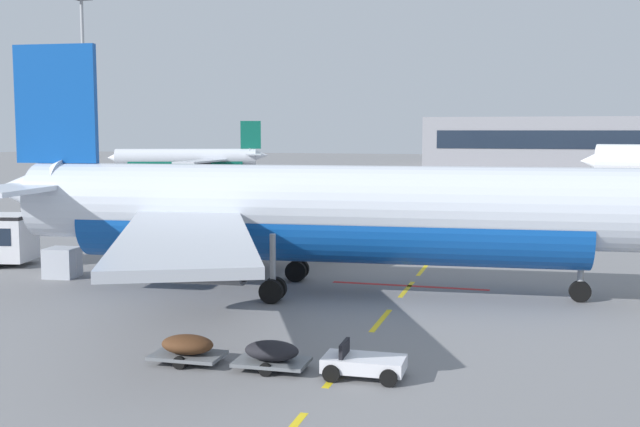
{
  "coord_description": "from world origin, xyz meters",
  "views": [
    {
      "loc": [
        24.09,
        -16.88,
        7.89
      ],
      "look_at": [
        11.5,
        28.4,
        2.86
      ],
      "focal_mm": 43.91,
      "sensor_mm": 36.0,
      "label": 1
    }
  ],
  "objects_px": {
    "uld_cargo_container": "(62,263)",
    "airliner_far_center": "(189,159)",
    "catering_truck": "(238,212)",
    "apron_light_mast_near": "(84,72)",
    "airliner_foreground": "(314,212)",
    "ground_power_truck": "(62,204)",
    "baggage_train": "(273,355)"
  },
  "relations": [
    {
      "from": "airliner_far_center",
      "to": "uld_cargo_container",
      "type": "relative_size",
      "value": 14.87
    },
    {
      "from": "catering_truck",
      "to": "apron_light_mast_near",
      "type": "xyz_separation_m",
      "value": [
        -26.99,
        22.2,
        12.63
      ]
    },
    {
      "from": "baggage_train",
      "to": "uld_cargo_container",
      "type": "height_order",
      "value": "uld_cargo_container"
    },
    {
      "from": "baggage_train",
      "to": "uld_cargo_container",
      "type": "distance_m",
      "value": 20.46
    },
    {
      "from": "airliner_foreground",
      "to": "airliner_far_center",
      "type": "bearing_deg",
      "value": 118.63
    },
    {
      "from": "uld_cargo_container",
      "to": "apron_light_mast_near",
      "type": "height_order",
      "value": "apron_light_mast_near"
    },
    {
      "from": "ground_power_truck",
      "to": "airliner_far_center",
      "type": "bearing_deg",
      "value": 105.57
    },
    {
      "from": "baggage_train",
      "to": "uld_cargo_container",
      "type": "relative_size",
      "value": 4.9
    },
    {
      "from": "catering_truck",
      "to": "ground_power_truck",
      "type": "bearing_deg",
      "value": 173.13
    },
    {
      "from": "uld_cargo_container",
      "to": "ground_power_truck",
      "type": "bearing_deg",
      "value": 123.69
    },
    {
      "from": "airliner_far_center",
      "to": "ground_power_truck",
      "type": "height_order",
      "value": "airliner_far_center"
    },
    {
      "from": "baggage_train",
      "to": "airliner_far_center",
      "type": "bearing_deg",
      "value": 116.45
    },
    {
      "from": "airliner_far_center",
      "to": "uld_cargo_container",
      "type": "distance_m",
      "value": 89.47
    },
    {
      "from": "ground_power_truck",
      "to": "baggage_train",
      "type": "distance_m",
      "value": 45.54
    },
    {
      "from": "airliner_foreground",
      "to": "apron_light_mast_near",
      "type": "xyz_separation_m",
      "value": [
        -38.53,
        41.53,
        10.33
      ]
    },
    {
      "from": "baggage_train",
      "to": "apron_light_mast_near",
      "type": "distance_m",
      "value": 69.0
    },
    {
      "from": "baggage_train",
      "to": "apron_light_mast_near",
      "type": "relative_size",
      "value": 0.38
    },
    {
      "from": "baggage_train",
      "to": "uld_cargo_container",
      "type": "xyz_separation_m",
      "value": [
        -16.23,
        12.46,
        0.28
      ]
    },
    {
      "from": "apron_light_mast_near",
      "to": "airliner_foreground",
      "type": "bearing_deg",
      "value": -47.14
    },
    {
      "from": "catering_truck",
      "to": "uld_cargo_container",
      "type": "xyz_separation_m",
      "value": [
        -2.53,
        -19.34,
        -0.85
      ]
    },
    {
      "from": "catering_truck",
      "to": "uld_cargo_container",
      "type": "distance_m",
      "value": 19.53
    },
    {
      "from": "airliner_far_center",
      "to": "apron_light_mast_near",
      "type": "relative_size",
      "value": 1.15
    },
    {
      "from": "airliner_foreground",
      "to": "catering_truck",
      "type": "distance_m",
      "value": 22.63
    },
    {
      "from": "catering_truck",
      "to": "ground_power_truck",
      "type": "distance_m",
      "value": 16.9
    },
    {
      "from": "airliner_foreground",
      "to": "airliner_far_center",
      "type": "xyz_separation_m",
      "value": [
        -45.67,
        83.66,
        -0.91
      ]
    },
    {
      "from": "catering_truck",
      "to": "apron_light_mast_near",
      "type": "height_order",
      "value": "apron_light_mast_near"
    },
    {
      "from": "uld_cargo_container",
      "to": "airliner_far_center",
      "type": "bearing_deg",
      "value": 110.69
    },
    {
      "from": "ground_power_truck",
      "to": "baggage_train",
      "type": "height_order",
      "value": "ground_power_truck"
    },
    {
      "from": "airliner_foreground",
      "to": "uld_cargo_container",
      "type": "bearing_deg",
      "value": -179.94
    },
    {
      "from": "baggage_train",
      "to": "airliner_foreground",
      "type": "bearing_deg",
      "value": 99.81
    },
    {
      "from": "airliner_foreground",
      "to": "ground_power_truck",
      "type": "relative_size",
      "value": 4.92
    },
    {
      "from": "catering_truck",
      "to": "apron_light_mast_near",
      "type": "distance_m",
      "value": 37.15
    }
  ]
}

